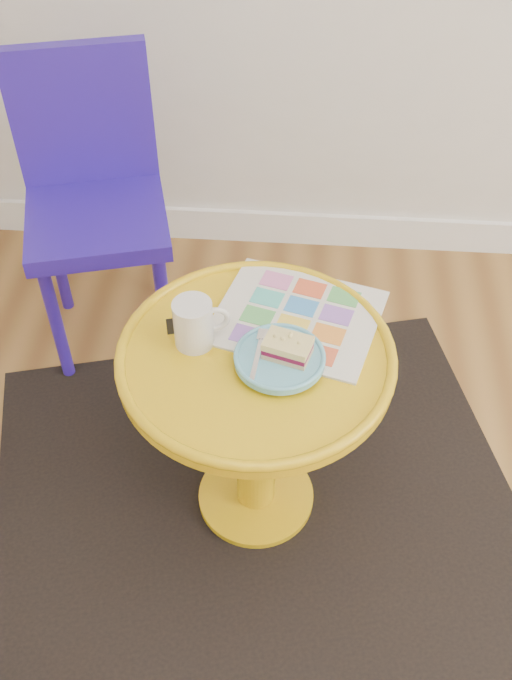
# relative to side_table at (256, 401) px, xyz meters

# --- Properties ---
(room_walls) EXTENTS (4.00, 4.00, 4.00)m
(room_walls) POSITION_rel_side_table_xyz_m (-0.44, 0.06, -0.33)
(room_walls) COLOR silver
(room_walls) RESTS_ON ground
(rug) EXTENTS (1.54, 1.40, 0.01)m
(rug) POSITION_rel_side_table_xyz_m (0.00, -0.00, -0.39)
(rug) COLOR black
(rug) RESTS_ON ground
(side_table) EXTENTS (0.57, 0.57, 0.54)m
(side_table) POSITION_rel_side_table_xyz_m (0.00, 0.00, 0.00)
(side_table) COLOR gold
(side_table) RESTS_ON ground
(chair) EXTENTS (0.46, 0.46, 0.85)m
(chair) POSITION_rel_side_table_xyz_m (-0.49, 0.63, 0.10)
(chair) COLOR #2D18A2
(chair) RESTS_ON ground
(newspaper) EXTENTS (0.40, 0.37, 0.01)m
(newspaper) POSITION_rel_side_table_xyz_m (0.08, 0.11, 0.16)
(newspaper) COLOR silver
(newspaper) RESTS_ON side_table
(mug) EXTENTS (0.12, 0.08, 0.11)m
(mug) POSITION_rel_side_table_xyz_m (-0.13, 0.02, 0.21)
(mug) COLOR silver
(mug) RESTS_ON side_table
(plate) EXTENTS (0.18, 0.18, 0.02)m
(plate) POSITION_rel_side_table_xyz_m (0.05, -0.03, 0.17)
(plate) COLOR #62B2CF
(plate) RESTS_ON newspaper
(cake_slice) EXTENTS (0.11, 0.09, 0.04)m
(cake_slice) POSITION_rel_side_table_xyz_m (0.06, -0.02, 0.20)
(cake_slice) COLOR #D3BC8C
(cake_slice) RESTS_ON plate
(fork) EXTENTS (0.03, 0.14, 0.00)m
(fork) POSITION_rel_side_table_xyz_m (0.01, -0.02, 0.18)
(fork) COLOR silver
(fork) RESTS_ON plate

